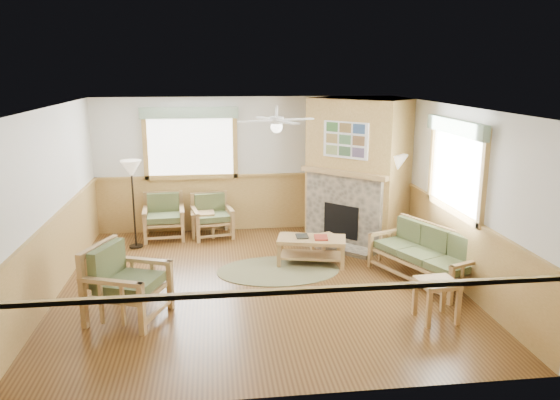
{
  "coord_description": "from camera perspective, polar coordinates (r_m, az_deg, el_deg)",
  "views": [
    {
      "loc": [
        -0.65,
        -7.86,
        3.24
      ],
      "look_at": [
        0.4,
        0.7,
        1.15
      ],
      "focal_mm": 35.0,
      "sensor_mm": 36.0,
      "label": 1
    }
  ],
  "objects": [
    {
      "name": "wainscot",
      "position": [
        8.34,
        -2.15,
        -5.22
      ],
      "size": [
        6.0,
        6.0,
        1.1
      ],
      "primitive_type": null,
      "color": "#B08A48",
      "rests_on": "floor"
    },
    {
      "name": "floor_lamp_left",
      "position": [
        10.31,
        -15.06,
        -0.43
      ],
      "size": [
        0.49,
        0.49,
        1.64
      ],
      "primitive_type": null,
      "rotation": [
        0.0,
        0.0,
        0.37
      ],
      "color": "black",
      "rests_on": "floor"
    },
    {
      "name": "end_table_sofa",
      "position": [
        7.57,
        16.02,
        -10.02
      ],
      "size": [
        0.53,
        0.51,
        0.55
      ],
      "primitive_type": null,
      "rotation": [
        0.0,
        0.0,
        0.09
      ],
      "color": "#A47F4C",
      "rests_on": "floor"
    },
    {
      "name": "armchair_back_left",
      "position": [
        10.83,
        -12.05,
        -1.73
      ],
      "size": [
        0.82,
        0.82,
        0.86
      ],
      "primitive_type": null,
      "rotation": [
        0.0,
        0.0,
        0.07
      ],
      "color": "#A47F4C",
      "rests_on": "floor"
    },
    {
      "name": "window_right",
      "position": [
        8.5,
        18.36,
        8.14
      ],
      "size": [
        0.16,
        1.9,
        1.5
      ],
      "primitive_type": null,
      "color": "white",
      "rests_on": "wall_right"
    },
    {
      "name": "braided_rug",
      "position": [
        9.03,
        -0.17,
        -7.38
      ],
      "size": [
        2.39,
        2.39,
        0.01
      ],
      "primitive_type": "cylinder",
      "rotation": [
        0.0,
        0.0,
        -0.21
      ],
      "color": "brown",
      "rests_on": "floor"
    },
    {
      "name": "floor_lamp_right",
      "position": [
        10.02,
        11.85,
        -0.29
      ],
      "size": [
        0.43,
        0.43,
        1.77
      ],
      "primitive_type": null,
      "rotation": [
        0.0,
        0.0,
        -0.06
      ],
      "color": "black",
      "rests_on": "floor"
    },
    {
      "name": "wall_back",
      "position": [
        11.05,
        -3.52,
        3.74
      ],
      "size": [
        6.0,
        0.02,
        2.7
      ],
      "primitive_type": "cube",
      "color": "silver",
      "rests_on": "floor"
    },
    {
      "name": "wall_front",
      "position": [
        5.26,
        0.6,
        -7.44
      ],
      "size": [
        6.0,
        0.02,
        2.7
      ],
      "primitive_type": "cube",
      "color": "silver",
      "rests_on": "floor"
    },
    {
      "name": "wall_left",
      "position": [
        8.42,
        -22.99,
        -0.45
      ],
      "size": [
        0.02,
        6.0,
        2.7
      ],
      "primitive_type": "cube",
      "color": "silver",
      "rests_on": "floor"
    },
    {
      "name": "end_table_chairs",
      "position": [
        10.84,
        -8.07,
        -2.53
      ],
      "size": [
        0.47,
        0.46,
        0.5
      ],
      "primitive_type": null,
      "rotation": [
        0.0,
        0.0,
        0.06
      ],
      "color": "#A47F4C",
      "rests_on": "floor"
    },
    {
      "name": "ceiling",
      "position": [
        7.91,
        -2.29,
        9.69
      ],
      "size": [
        6.0,
        6.0,
        0.01
      ],
      "primitive_type": "cube",
      "color": "white",
      "rests_on": "floor"
    },
    {
      "name": "floor",
      "position": [
        8.53,
        -2.12,
        -8.75
      ],
      "size": [
        6.0,
        6.0,
        0.01
      ],
      "primitive_type": "cube",
      "color": "brown",
      "rests_on": "ground"
    },
    {
      "name": "wall_right",
      "position": [
        8.87,
        17.48,
        0.68
      ],
      "size": [
        0.02,
        6.0,
        2.7
      ],
      "primitive_type": "cube",
      "color": "silver",
      "rests_on": "floor"
    },
    {
      "name": "ceiling_fan",
      "position": [
        8.24,
        -0.36,
        9.58
      ],
      "size": [
        1.59,
        1.59,
        0.36
      ],
      "primitive_type": null,
      "rotation": [
        0.0,
        0.0,
        0.35
      ],
      "color": "white",
      "rests_on": "ceiling"
    },
    {
      "name": "sofa",
      "position": [
        8.81,
        14.8,
        -5.56
      ],
      "size": [
        1.95,
        1.4,
        0.83
      ],
      "primitive_type": null,
      "rotation": [
        0.0,
        0.0,
        -1.16
      ],
      "color": "#A47F4C",
      "rests_on": "floor"
    },
    {
      "name": "book_dark",
      "position": [
        9.26,
        2.33,
        -3.73
      ],
      "size": [
        0.21,
        0.28,
        0.03
      ],
      "primitive_type": "cube",
      "rotation": [
        0.0,
        0.0,
        -0.04
      ],
      "color": "black",
      "rests_on": "coffee_table"
    },
    {
      "name": "footstool",
      "position": [
        9.75,
        4.8,
        -4.75
      ],
      "size": [
        0.53,
        0.53,
        0.35
      ],
      "primitive_type": null,
      "rotation": [
        0.0,
        0.0,
        0.41
      ],
      "color": "#A47F4C",
      "rests_on": "floor"
    },
    {
      "name": "window_back",
      "position": [
        10.86,
        -9.49,
        9.68
      ],
      "size": [
        1.9,
        0.16,
        1.5
      ],
      "primitive_type": null,
      "color": "white",
      "rests_on": "wall_back"
    },
    {
      "name": "coffee_table",
      "position": [
        9.3,
        3.3,
        -5.31
      ],
      "size": [
        1.24,
        0.82,
        0.46
      ],
      "primitive_type": null,
      "rotation": [
        0.0,
        0.0,
        -0.23
      ],
      "color": "#A47F4C",
      "rests_on": "floor"
    },
    {
      "name": "fireplace",
      "position": [
        10.45,
        8.12,
        3.06
      ],
      "size": [
        3.11,
        3.11,
        2.7
      ],
      "primitive_type": null,
      "rotation": [
        0.0,
        0.0,
        -0.79
      ],
      "color": "#B08A48",
      "rests_on": "floor"
    },
    {
      "name": "armchair_back_right",
      "position": [
        10.79,
        -7.1,
        -1.68
      ],
      "size": [
        0.86,
        0.86,
        0.83
      ],
      "primitive_type": null,
      "rotation": [
        0.0,
        0.0,
        0.18
      ],
      "color": "#A47F4C",
      "rests_on": "floor"
    },
    {
      "name": "book_red",
      "position": [
        9.2,
        4.3,
        -3.85
      ],
      "size": [
        0.26,
        0.32,
        0.03
      ],
      "primitive_type": "cube",
      "rotation": [
        0.0,
        0.0,
        -0.12
      ],
      "color": "maroon",
      "rests_on": "coffee_table"
    },
    {
      "name": "armchair_left",
      "position": [
        7.52,
        -15.62,
        -8.31
      ],
      "size": [
        1.15,
        1.15,
        0.99
      ],
      "primitive_type": null,
      "rotation": [
        0.0,
        0.0,
        1.2
      ],
      "color": "#A47F4C",
      "rests_on": "floor"
    }
  ]
}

